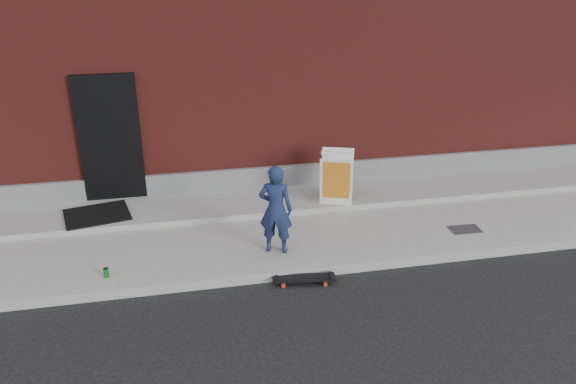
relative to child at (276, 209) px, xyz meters
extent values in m
plane|color=black|center=(0.09, -0.64, -0.85)|extent=(80.00, 80.00, 0.00)
cube|color=gray|center=(0.09, 0.86, -0.78)|extent=(20.00, 3.00, 0.15)
cube|color=gray|center=(0.09, 1.76, -0.65)|extent=(20.00, 1.20, 0.10)
cube|color=maroon|center=(0.09, 6.36, 1.65)|extent=(20.00, 8.00, 5.00)
cube|color=slate|center=(0.09, 2.33, -0.40)|extent=(20.00, 0.10, 0.40)
cube|color=black|center=(-2.51, 2.32, 0.55)|extent=(1.05, 0.12, 2.25)
imported|color=#192346|center=(0.00, 0.00, 0.00)|extent=(0.60, 0.50, 1.40)
cylinder|color=red|center=(0.58, -0.71, -0.82)|extent=(0.06, 0.04, 0.06)
cylinder|color=red|center=(0.55, -0.90, -0.82)|extent=(0.06, 0.04, 0.06)
cylinder|color=red|center=(-0.02, -0.62, -0.82)|extent=(0.06, 0.04, 0.06)
cylinder|color=red|center=(-0.05, -0.81, -0.82)|extent=(0.06, 0.04, 0.06)
cube|color=#A1A0A4|center=(0.56, -0.80, -0.78)|extent=(0.08, 0.20, 0.02)
cube|color=#A1A0A4|center=(-0.03, -0.72, -0.78)|extent=(0.08, 0.20, 0.02)
cube|color=black|center=(0.26, -0.76, -0.76)|extent=(0.89, 0.34, 0.02)
cube|color=white|center=(1.28, 1.16, -0.14)|extent=(0.62, 0.43, 0.93)
cube|color=white|center=(1.42, 1.56, -0.14)|extent=(0.62, 0.43, 0.93)
cube|color=yellow|center=(1.27, 1.14, -0.18)|extent=(0.51, 0.33, 0.74)
cube|color=white|center=(1.35, 1.36, 0.33)|extent=(0.55, 0.23, 0.05)
cylinder|color=#1B8A2B|center=(-2.50, -0.27, -0.63)|extent=(0.10, 0.10, 0.14)
cube|color=black|center=(-2.81, 1.65, -0.59)|extent=(1.21, 1.06, 0.03)
cube|color=#535358|center=(3.21, 0.06, -0.69)|extent=(0.51, 0.34, 0.02)
camera|label=1|loc=(-1.35, -7.48, 3.55)|focal=35.00mm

